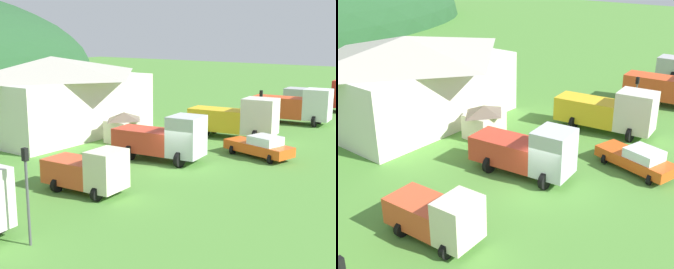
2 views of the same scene
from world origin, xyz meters
The scene contains 13 objects.
ground_plane centered at (0.00, 0.00, 0.00)m, with size 200.00×200.00×0.00m, color #518C38.
depot_building centered at (3.90, 15.68, 3.52)m, with size 15.99×12.19×6.83m.
play_shed_cream centered at (4.50, 7.86, 1.29)m, with size 2.90×2.38×2.50m.
light_truck_cream centered at (-6.61, 1.01, 1.29)m, with size 2.80×5.05×2.64m.
tow_truck_silver centered at (1.51, 1.54, 1.64)m, with size 3.53×6.81×3.37m.
heavy_rig_striped centered at (11.23, 0.81, 1.76)m, with size 3.57×7.79×3.55m.
heavy_rig_white centered at (20.57, -0.64, 1.76)m, with size 3.53×7.77×3.55m.
crane_truck_red centered at (30.24, -0.63, 1.76)m, with size 3.59×8.47×3.57m.
service_pickup_orange centered at (6.31, -3.51, 0.83)m, with size 3.16×5.54×1.66m.
traffic_light_west centered at (-13.24, -1.90, 2.64)m, with size 0.20×0.32×4.33m.
traffic_light_east centered at (14.37, 0.26, 2.38)m, with size 0.20×0.32×3.85m.
traffic_cone_near_pickup centered at (7.07, -0.74, 0.00)m, with size 0.36×0.36×0.51m, color orange.
traffic_cone_mid_row centered at (3.44, 5.00, 0.00)m, with size 0.36×0.36×0.57m, color orange.
Camera 1 is at (-26.01, -18.29, 9.15)m, focal length 52.82 mm.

